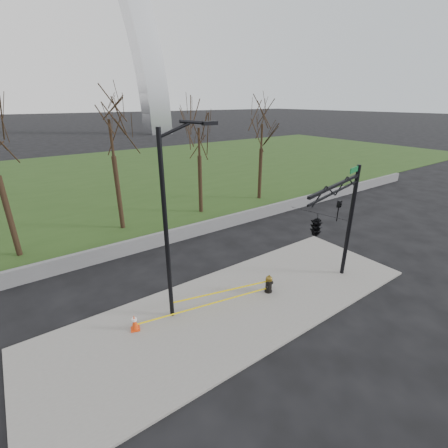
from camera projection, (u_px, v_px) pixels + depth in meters
ground at (238, 306)px, 14.32m from camera, size 500.00×500.00×0.00m
sidewalk at (238, 305)px, 14.31m from camera, size 18.00×6.00×0.10m
grass_strip at (84, 179)px, 36.95m from camera, size 120.00×40.00×0.06m
guardrail at (163, 238)px, 20.19m from camera, size 60.00×0.30×0.90m
tree_row at (65, 180)px, 19.39m from camera, size 36.99×4.00×8.35m
fire_hydrant at (269, 284)px, 15.06m from camera, size 0.58×0.38×0.93m
traffic_cone at (135, 322)px, 12.58m from camera, size 0.46×0.46×0.70m
street_light at (171, 216)px, 11.97m from camera, size 2.39×0.42×8.21m
traffic_signal_mast at (325, 219)px, 13.11m from camera, size 4.99×2.54×6.00m
caution_tape at (214, 299)px, 14.00m from camera, size 6.30×1.20×0.47m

